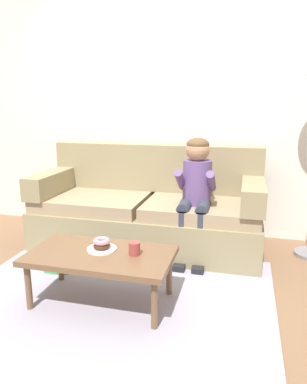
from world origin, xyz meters
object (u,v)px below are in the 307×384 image
at_px(couch, 148,211).
at_px(toy_controller, 56,271).
at_px(person_child, 196,187).
at_px(mug, 134,248).
at_px(coffee_table, 101,258).
at_px(donut, 102,246).

bearing_deg(couch, toy_controller, -124.97).
height_order(person_child, mug, person_child).
bearing_deg(coffee_table, donut, 101.98).
distance_m(coffee_table, toy_controller, 0.71).
distance_m(person_child, toy_controller, 1.40).
bearing_deg(couch, coffee_table, -91.42).
bearing_deg(donut, mug, -4.11).
xyz_separation_m(coffee_table, mug, (0.24, 0.03, 0.08)).
relative_size(coffee_table, mug, 11.19).
bearing_deg(donut, coffee_table, -78.02).
relative_size(donut, toy_controller, 0.53).
height_order(couch, person_child, person_child).
xyz_separation_m(couch, coffee_table, (-0.03, -1.15, -0.01)).
relative_size(coffee_table, toy_controller, 4.46).
xyz_separation_m(couch, toy_controller, (-0.58, -0.83, -0.33)).
bearing_deg(coffee_table, toy_controller, 149.84).
bearing_deg(person_child, mug, -107.46).
bearing_deg(mug, donut, 175.89).
relative_size(couch, coffee_table, 2.17).
xyz_separation_m(mug, toy_controller, (-0.79, 0.29, -0.40)).
bearing_deg(toy_controller, person_child, 56.98).
distance_m(coffee_table, person_child, 1.13).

